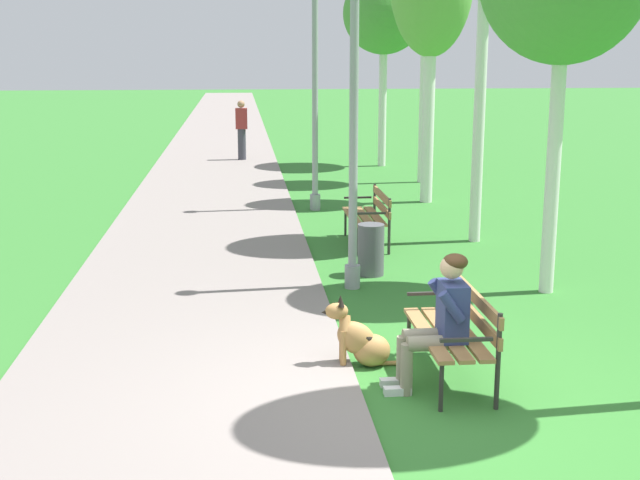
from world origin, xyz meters
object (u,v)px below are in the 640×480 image
(lamp_post_mid, at_px, (315,90))
(birch_tree_sixth, at_px, (384,14))
(park_bench_mid, at_px, (370,212))
(lamp_post_near, at_px, (354,129))
(pedestrian_distant, at_px, (242,130))
(park_bench_near, at_px, (457,327))
(person_seated_on_near_bench, at_px, (440,317))
(litter_bin, at_px, (371,250))
(dog_shepherd, at_px, (361,341))

(lamp_post_mid, bearing_deg, birch_tree_sixth, 69.23)
(park_bench_mid, bearing_deg, lamp_post_near, -103.89)
(birch_tree_sixth, bearing_deg, park_bench_mid, -100.73)
(park_bench_mid, height_order, birch_tree_sixth, birch_tree_sixth)
(birch_tree_sixth, relative_size, pedestrian_distant, 2.99)
(park_bench_near, xyz_separation_m, lamp_post_mid, (-0.52, 8.61, 1.74))
(lamp_post_mid, bearing_deg, pedestrian_distant, 100.19)
(park_bench_near, relative_size, lamp_post_near, 0.38)
(pedestrian_distant, bearing_deg, lamp_post_mid, -79.81)
(pedestrian_distant, bearing_deg, lamp_post_near, -84.15)
(person_seated_on_near_bench, height_order, lamp_post_mid, lamp_post_mid)
(pedestrian_distant, bearing_deg, park_bench_near, -83.41)
(person_seated_on_near_bench, relative_size, lamp_post_near, 0.32)
(lamp_post_mid, bearing_deg, park_bench_near, -86.56)
(lamp_post_near, bearing_deg, lamp_post_mid, 89.82)
(litter_bin, bearing_deg, birch_tree_sixth, 79.65)
(dog_shepherd, bearing_deg, lamp_post_mid, 87.88)
(lamp_post_mid, xyz_separation_m, birch_tree_sixth, (2.31, 6.10, 1.61))
(park_bench_mid, xyz_separation_m, birch_tree_sixth, (1.73, 9.12, 3.35))
(park_bench_near, height_order, lamp_post_near, lamp_post_near)
(person_seated_on_near_bench, relative_size, lamp_post_mid, 0.29)
(person_seated_on_near_bench, xyz_separation_m, lamp_post_near, (-0.33, 3.36, 1.35))
(park_bench_mid, relative_size, birch_tree_sixth, 0.30)
(park_bench_mid, bearing_deg, pedestrian_distant, 100.43)
(park_bench_near, bearing_deg, lamp_post_near, 99.62)
(park_bench_mid, distance_m, dog_shepherd, 5.27)
(park_bench_near, relative_size, dog_shepherd, 1.80)
(litter_bin, relative_size, pedestrian_distant, 0.42)
(park_bench_near, xyz_separation_m, litter_bin, (-0.20, 3.78, -0.16))
(birch_tree_sixth, bearing_deg, litter_bin, -100.35)
(park_bench_near, distance_m, dog_shepherd, 0.95)
(lamp_post_near, bearing_deg, park_bench_mid, 76.11)
(lamp_post_mid, distance_m, birch_tree_sixth, 6.72)
(park_bench_mid, height_order, person_seated_on_near_bench, person_seated_on_near_bench)
(birch_tree_sixth, distance_m, pedestrian_distant, 4.93)
(birch_tree_sixth, distance_m, litter_bin, 11.66)
(park_bench_mid, relative_size, pedestrian_distant, 0.91)
(birch_tree_sixth, bearing_deg, dog_shepherd, -100.37)
(lamp_post_mid, relative_size, birch_tree_sixth, 0.89)
(park_bench_mid, bearing_deg, lamp_post_mid, 101.01)
(dog_shepherd, bearing_deg, birch_tree_sixth, 79.63)
(park_bench_mid, height_order, litter_bin, park_bench_mid)
(park_bench_mid, bearing_deg, litter_bin, -98.48)
(lamp_post_near, relative_size, birch_tree_sixth, 0.79)
(lamp_post_mid, distance_m, litter_bin, 5.21)
(park_bench_near, height_order, person_seated_on_near_bench, person_seated_on_near_bench)
(park_bench_near, xyz_separation_m, pedestrian_distant, (-1.86, 16.07, 0.33))
(park_bench_mid, xyz_separation_m, lamp_post_mid, (-0.59, 3.01, 1.74))
(dog_shepherd, xyz_separation_m, lamp_post_near, (0.29, 2.74, 1.77))
(lamp_post_mid, height_order, birch_tree_sixth, birch_tree_sixth)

